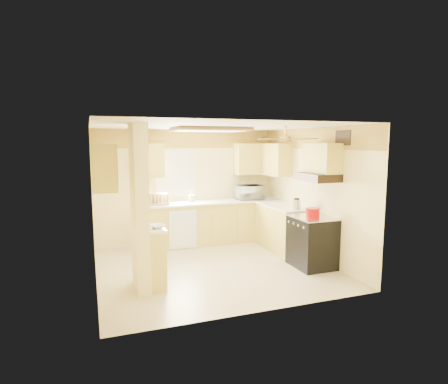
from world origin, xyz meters
name	(u,v)px	position (x,y,z in m)	size (l,w,h in m)	color
floor	(214,267)	(0.00, 0.00, 0.00)	(4.00, 4.00, 0.00)	#CFB98F
ceiling	(214,126)	(0.00, 0.00, 2.50)	(4.00, 4.00, 0.00)	white
wall_back	(187,187)	(0.00, 1.90, 1.25)	(4.00, 4.00, 0.00)	#F7E397
wall_front	(261,219)	(0.00, -1.90, 1.25)	(4.00, 4.00, 0.00)	#F7E397
wall_left	(93,205)	(-2.00, 0.00, 1.25)	(3.80, 3.80, 0.00)	#F7E397
wall_right	(312,193)	(2.00, 0.00, 1.25)	(3.80, 3.80, 0.00)	#F7E397
wallpaper_border	(187,139)	(0.00, 1.88, 2.30)	(4.00, 0.02, 0.40)	#FFD44B
partition_column	(139,208)	(-1.35, -0.55, 1.25)	(0.20, 0.70, 2.50)	#F7E397
partition_ledge	(156,259)	(-1.13, -0.55, 0.45)	(0.25, 0.55, 0.90)	#DDC559
ledge_top	(155,229)	(-1.13, -0.55, 0.92)	(0.28, 0.58, 0.04)	white
lower_cabinets_back	(213,223)	(0.50, 1.60, 0.45)	(3.00, 0.60, 0.90)	#DDC559
lower_cabinets_right	(282,228)	(1.70, 0.60, 0.45)	(0.60, 1.40, 0.90)	#DDC559
countertop_back	(213,202)	(0.50, 1.59, 0.92)	(3.04, 0.64, 0.04)	white
countertop_right	(282,206)	(1.69, 0.60, 0.92)	(0.64, 1.44, 0.04)	white
dishwasher_panel	(183,229)	(-0.25, 1.29, 0.43)	(0.58, 0.02, 0.80)	white
window	(176,173)	(-0.25, 1.89, 1.55)	(0.92, 0.02, 1.02)	white
upper_cab_back_left	(149,160)	(-0.85, 1.72, 1.85)	(0.60, 0.35, 0.70)	#DDC559
upper_cab_back_right	(254,159)	(1.55, 1.72, 1.85)	(0.90, 0.35, 0.70)	#DDC559
upper_cab_right	(274,159)	(1.82, 1.25, 1.85)	(0.35, 1.00, 0.70)	#DDC559
upper_cab_left_wall	(104,167)	(-1.82, -0.25, 1.85)	(0.35, 0.75, 0.70)	#DDC559
upper_cab_over_stove	(322,158)	(1.82, -0.55, 1.95)	(0.35, 0.76, 0.52)	#DDC559
stove	(312,242)	(1.67, -0.55, 0.46)	(0.68, 0.77, 0.92)	black
range_hood	(317,177)	(1.74, -0.55, 1.62)	(0.50, 0.76, 0.14)	black
poster_menu	(146,168)	(-1.24, -0.55, 1.85)	(0.02, 0.42, 0.57)	black
poster_nashville	(147,211)	(-1.24, -0.55, 1.20)	(0.02, 0.42, 0.57)	black
ceiling_light_panel	(210,130)	(0.10, 0.50, 2.46)	(1.35, 0.95, 0.06)	brown
ceiling_fan	(285,139)	(1.00, -0.70, 2.29)	(1.15, 1.15, 0.26)	gold
vent_grate	(343,138)	(1.98, -0.90, 2.30)	(0.02, 0.40, 0.25)	black
microwave	(249,192)	(1.38, 1.58, 1.10)	(0.58, 0.39, 0.32)	white
bowl	(158,226)	(-1.10, -0.62, 0.97)	(0.22, 0.22, 0.05)	white
dutch_oven	(313,213)	(1.63, -0.60, 1.00)	(0.25, 0.25, 0.17)	#A50804
kettle	(297,204)	(1.68, 0.02, 1.05)	(0.15, 0.15, 0.23)	silver
dish_rack	(158,200)	(-0.70, 1.56, 1.02)	(0.42, 0.32, 0.23)	tan
utensil_crock	(192,198)	(0.05, 1.69, 1.02)	(0.11, 0.11, 0.23)	white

